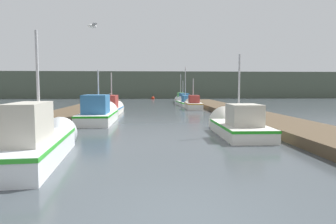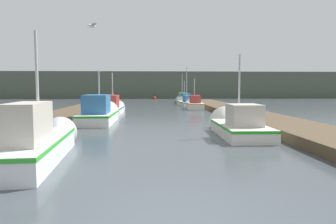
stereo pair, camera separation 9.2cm
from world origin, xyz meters
TOP-DOWN VIEW (x-y plane):
  - ground_plane at (0.00, 0.00)m, footprint 200.00×200.00m
  - dock_left at (-6.08, 16.00)m, footprint 2.93×40.00m
  - dock_right at (6.08, 16.00)m, footprint 2.93×40.00m
  - distant_shore_ridge at (0.00, 57.49)m, footprint 120.00×16.00m
  - fishing_boat_0 at (-3.64, 4.32)m, footprint 1.79×5.62m
  - fishing_boat_1 at (3.33, 8.48)m, footprint 1.83×4.92m
  - fishing_boat_2 at (-3.50, 13.49)m, footprint 1.82×5.41m
  - fishing_boat_3 at (-3.49, 19.01)m, footprint 1.49×5.60m
  - fishing_boat_4 at (3.55, 23.91)m, footprint 1.56×4.50m
  - fishing_boat_5 at (3.38, 29.43)m, footprint 1.85×5.71m
  - fishing_boat_6 at (3.61, 33.88)m, footprint 1.73×6.15m
  - fishing_boat_7 at (3.77, 38.10)m, footprint 1.71×5.28m
  - mooring_piling_0 at (-4.66, 27.34)m, footprint 0.31×0.31m
  - mooring_piling_1 at (4.69, 12.74)m, footprint 0.36×0.36m
  - channel_buoy at (-0.12, 46.93)m, footprint 0.56×0.56m
  - seagull_lead at (-2.31, 5.53)m, footprint 0.39×0.53m

SIDE VIEW (x-z plane):
  - ground_plane at x=0.00m, z-range 0.00..0.00m
  - channel_buoy at x=-0.12m, z-range -0.37..0.69m
  - dock_left at x=-6.08m, z-range 0.00..0.39m
  - dock_right at x=6.08m, z-range 0.00..0.39m
  - fishing_boat_5 at x=3.38m, z-range -2.06..2.74m
  - fishing_boat_6 at x=3.61m, z-range -1.25..2.04m
  - fishing_boat_7 at x=3.77m, z-range -1.74..2.54m
  - fishing_boat_1 at x=3.33m, z-range -1.60..2.43m
  - fishing_boat_4 at x=3.55m, z-range -1.17..2.04m
  - fishing_boat_3 at x=-3.49m, z-range -1.33..2.24m
  - fishing_boat_2 at x=-3.50m, z-range -1.30..2.31m
  - fishing_boat_0 at x=-3.64m, z-range -1.45..2.50m
  - mooring_piling_1 at x=4.69m, z-range 0.01..1.04m
  - mooring_piling_0 at x=-4.66m, z-range 0.01..1.39m
  - distant_shore_ridge at x=0.00m, z-range 0.00..4.86m
  - seagull_lead at x=-2.31m, z-range 3.97..4.09m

